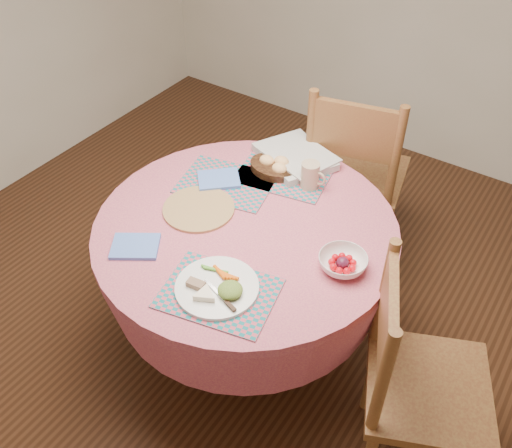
# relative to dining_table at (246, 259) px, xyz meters

# --- Properties ---
(ground) EXTENTS (4.00, 4.00, 0.00)m
(ground) POSITION_rel_dining_table_xyz_m (0.00, 0.00, -0.56)
(ground) COLOR #331C0F
(ground) RESTS_ON ground
(dining_table) EXTENTS (1.24, 1.24, 0.75)m
(dining_table) POSITION_rel_dining_table_xyz_m (0.00, 0.00, 0.00)
(dining_table) COLOR #C95E69
(dining_table) RESTS_ON ground
(chair_right) EXTENTS (0.59, 0.60, 0.99)m
(chair_right) POSITION_rel_dining_table_xyz_m (0.82, -0.13, -0.04)
(chair_right) COLOR brown
(chair_right) RESTS_ON ground
(chair_back) EXTENTS (0.58, 0.57, 1.06)m
(chair_back) POSITION_rel_dining_table_xyz_m (0.10, 0.82, -0.00)
(chair_back) COLOR brown
(chair_back) RESTS_ON ground
(placemat_front) EXTENTS (0.45, 0.38, 0.01)m
(placemat_front) POSITION_rel_dining_table_xyz_m (0.13, -0.36, 0.20)
(placemat_front) COLOR #156E76
(placemat_front) RESTS_ON dining_table
(placemat_left) EXTENTS (0.46, 0.38, 0.01)m
(placemat_left) POSITION_rel_dining_table_xyz_m (-0.23, 0.18, 0.20)
(placemat_left) COLOR #156E76
(placemat_left) RESTS_ON dining_table
(placemat_back) EXTENTS (0.45, 0.37, 0.01)m
(placemat_back) POSITION_rel_dining_table_xyz_m (-0.05, 0.38, 0.20)
(placemat_back) COLOR #156E76
(placemat_back) RESTS_ON dining_table
(wicker_trivet) EXTENTS (0.30, 0.30, 0.01)m
(wicker_trivet) POSITION_rel_dining_table_xyz_m (-0.22, -0.03, 0.20)
(wicker_trivet) COLOR #A68148
(wicker_trivet) RESTS_ON dining_table
(napkin_near) EXTENTS (0.23, 0.22, 0.01)m
(napkin_near) POSITION_rel_dining_table_xyz_m (-0.28, -0.35, 0.20)
(napkin_near) COLOR #5177D1
(napkin_near) RESTS_ON dining_table
(napkin_far) EXTENTS (0.23, 0.22, 0.01)m
(napkin_far) POSITION_rel_dining_table_xyz_m (-0.26, 0.17, 0.21)
(napkin_far) COLOR #5177D1
(napkin_far) RESTS_ON placemat_left
(dinner_plate) EXTENTS (0.30, 0.30, 0.05)m
(dinner_plate) POSITION_rel_dining_table_xyz_m (0.12, -0.35, 0.21)
(dinner_plate) COLOR white
(dinner_plate) RESTS_ON placemat_front
(bread_bowl) EXTENTS (0.23, 0.23, 0.08)m
(bread_bowl) POSITION_rel_dining_table_xyz_m (-0.10, 0.37, 0.23)
(bread_bowl) COLOR black
(bread_bowl) RESTS_ON placemat_back
(latte_mug) EXTENTS (0.12, 0.08, 0.12)m
(latte_mug) POSITION_rel_dining_table_xyz_m (0.09, 0.36, 0.26)
(latte_mug) COLOR tan
(latte_mug) RESTS_ON placemat_back
(fruit_bowl) EXTENTS (0.24, 0.24, 0.06)m
(fruit_bowl) POSITION_rel_dining_table_xyz_m (0.44, 0.00, 0.22)
(fruit_bowl) COLOR white
(fruit_bowl) RESTS_ON dining_table
(newspaper_stack) EXTENTS (0.43, 0.40, 0.04)m
(newspaper_stack) POSITION_rel_dining_table_xyz_m (-0.07, 0.50, 0.22)
(newspaper_stack) COLOR silver
(newspaper_stack) RESTS_ON dining_table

